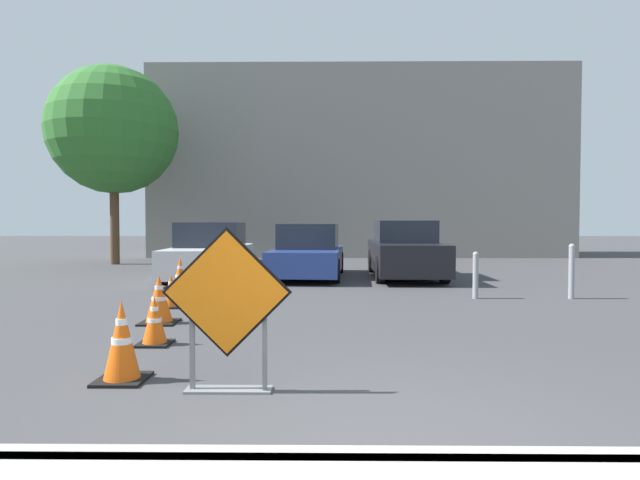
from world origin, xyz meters
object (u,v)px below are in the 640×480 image
traffic_cone_second (155,321)px  parked_car_nearest (211,253)px  traffic_cone_fourth (171,291)px  parked_car_third (404,251)px  parked_car_second (309,253)px  road_closed_sign (227,305)px  bollard_second (572,270)px  traffic_cone_fifth (180,277)px  bollard_nearest (476,274)px  traffic_cone_nearest (122,342)px  traffic_cone_third (159,300)px

traffic_cone_second → parked_car_nearest: parked_car_nearest is taller
traffic_cone_fourth → parked_car_third: parked_car_third is taller
parked_car_second → road_closed_sign: bearing=91.4°
bollard_second → traffic_cone_fifth: bearing=177.1°
traffic_cone_fifth → parked_car_second: parked_car_second is taller
bollard_nearest → parked_car_nearest: bearing=148.5°
traffic_cone_nearest → bollard_nearest: (4.87, 5.22, 0.12)m
bollard_second → parked_car_nearest: bearing=154.9°
traffic_cone_third → bollard_nearest: 5.98m
parked_car_third → bollard_second: bearing=125.4°
traffic_cone_second → traffic_cone_fifth: size_ratio=0.76×
parked_car_second → bollard_nearest: (3.43, -3.95, -0.17)m
traffic_cone_nearest → parked_car_third: (4.09, 9.16, 0.35)m
traffic_cone_second → parked_car_nearest: (-1.03, 7.54, 0.39)m
traffic_cone_second → traffic_cone_nearest: bearing=-82.9°
parked_car_third → traffic_cone_third: bearing=55.5°
traffic_cone_fourth → parked_car_third: bearing=45.8°
traffic_cone_nearest → parked_car_second: (1.45, 9.17, 0.29)m
road_closed_sign → traffic_cone_second: 2.16m
traffic_cone_third → bollard_nearest: bearing=24.8°
parked_car_second → parked_car_nearest: bearing=8.6°
parked_car_nearest → bollard_nearest: (6.08, -3.72, -0.19)m
parked_car_nearest → parked_car_third: parked_car_third is taller
road_closed_sign → traffic_cone_second: bearing=125.6°
parked_car_nearest → parked_car_third: (5.30, 0.22, 0.04)m
road_closed_sign → bollard_second: road_closed_sign is taller
traffic_cone_third → traffic_cone_fifth: size_ratio=0.92×
bollard_nearest → bollard_second: size_ratio=0.85×
traffic_cone_nearest → bollard_second: bearing=37.7°
traffic_cone_nearest → traffic_cone_second: (-0.17, 1.40, -0.08)m
road_closed_sign → traffic_cone_third: bearing=118.1°
road_closed_sign → traffic_cone_second: road_closed_sign is taller
road_closed_sign → traffic_cone_third: 3.46m
parked_car_second → traffic_cone_fourth: bearing=69.7°
traffic_cone_fifth → parked_car_second: size_ratio=0.18×
traffic_cone_second → bollard_nearest: (5.05, 3.82, 0.20)m
road_closed_sign → traffic_cone_fifth: size_ratio=1.84×
traffic_cone_fourth → bollard_second: bearing=8.3°
bollard_second → parked_car_second: bearing=143.4°
traffic_cone_fourth → bollard_nearest: bearing=11.0°
traffic_cone_third → traffic_cone_fifth: bearing=100.4°
road_closed_sign → parked_car_nearest: parked_car_nearest is taller
road_closed_sign → traffic_cone_fourth: size_ratio=2.45×
traffic_cone_third → traffic_cone_fourth: traffic_cone_third is taller
road_closed_sign → traffic_cone_fifth: bearing=109.9°
traffic_cone_second → bollard_nearest: bollard_nearest is taller
traffic_cone_third → bollard_second: size_ratio=0.67×
road_closed_sign → traffic_cone_nearest: bearing=163.4°
traffic_cone_second → traffic_cone_third: bearing=106.3°
bollard_nearest → traffic_cone_third: bearing=-155.2°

